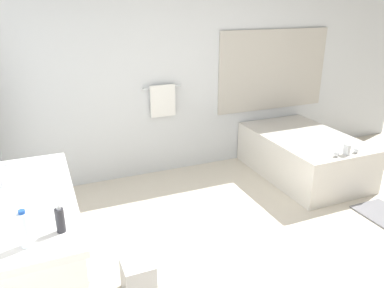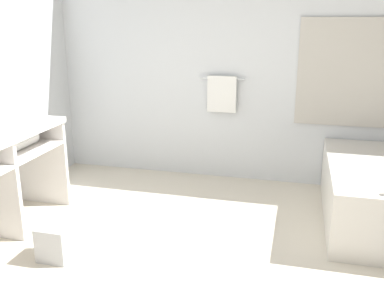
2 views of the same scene
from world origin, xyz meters
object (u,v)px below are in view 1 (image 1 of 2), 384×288
object	(u,v)px
water_bottle_3	(25,229)
waste_bin	(138,277)
bathtub	(303,153)
soap_dispenser	(60,220)

from	to	relation	value
water_bottle_3	waste_bin	size ratio (longest dim) A/B	0.83
bathtub	soap_dispenser	distance (m)	3.50
soap_dispenser	waste_bin	bearing A→B (deg)	33.37
bathtub	soap_dispenser	bearing A→B (deg)	-152.53
bathtub	soap_dispenser	xyz separation A→B (m)	(-3.05, -1.59, 0.67)
bathtub	waste_bin	size ratio (longest dim) A/B	5.95
soap_dispenser	bathtub	bearing A→B (deg)	27.47
waste_bin	water_bottle_3	bearing A→B (deg)	-149.48
bathtub	water_bottle_3	size ratio (longest dim) A/B	7.18
water_bottle_3	soap_dispenser	bearing A→B (deg)	21.68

